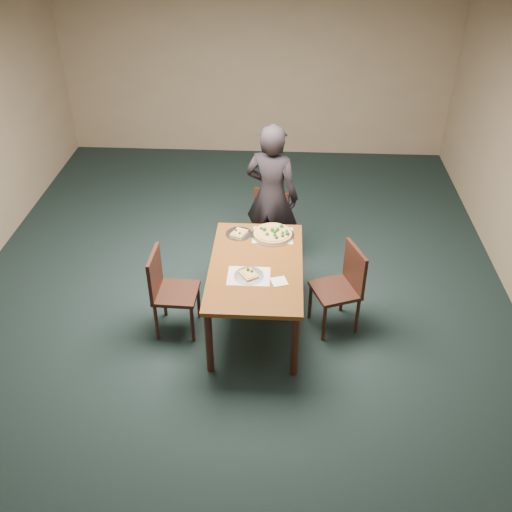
# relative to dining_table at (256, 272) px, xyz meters

# --- Properties ---
(ground) EXTENTS (8.00, 8.00, 0.00)m
(ground) POSITION_rel_dining_table_xyz_m (-0.23, 0.27, -0.66)
(ground) COLOR black
(ground) RESTS_ON ground
(room_shell) EXTENTS (8.00, 8.00, 8.00)m
(room_shell) POSITION_rel_dining_table_xyz_m (-0.23, 0.27, 1.08)
(room_shell) COLOR tan
(room_shell) RESTS_ON ground
(dining_table) EXTENTS (0.90, 1.50, 0.75)m
(dining_table) POSITION_rel_dining_table_xyz_m (0.00, 0.00, 0.00)
(dining_table) COLOR #5B3012
(dining_table) RESTS_ON ground
(chair_far) EXTENTS (0.54, 0.54, 0.91)m
(chair_far) POSITION_rel_dining_table_xyz_m (0.07, 1.11, -0.14)
(chair_far) COLOR black
(chair_far) RESTS_ON ground
(chair_left) EXTENTS (0.43, 0.43, 0.91)m
(chair_left) POSITION_rel_dining_table_xyz_m (-0.86, -0.11, -0.14)
(chair_left) COLOR black
(chair_left) RESTS_ON ground
(chair_right) EXTENTS (0.54, 0.54, 0.91)m
(chair_right) POSITION_rel_dining_table_xyz_m (0.86, 0.05, -0.14)
(chair_right) COLOR black
(chair_right) RESTS_ON ground
(diner) EXTENTS (0.72, 0.58, 1.70)m
(diner) POSITION_rel_dining_table_xyz_m (0.11, 1.19, 0.19)
(diner) COLOR black
(diner) RESTS_ON ground
(placemat_main) EXTENTS (0.42, 0.32, 0.00)m
(placemat_main) POSITION_rel_dining_table_xyz_m (0.15, 0.53, 0.09)
(placemat_main) COLOR white
(placemat_main) RESTS_ON dining_table
(placemat_near) EXTENTS (0.40, 0.30, 0.00)m
(placemat_near) POSITION_rel_dining_table_xyz_m (-0.06, -0.19, 0.09)
(placemat_near) COLOR white
(placemat_near) RESTS_ON dining_table
(pizza_pan) EXTENTS (0.44, 0.44, 0.07)m
(pizza_pan) POSITION_rel_dining_table_xyz_m (0.15, 0.53, 0.12)
(pizza_pan) COLOR silver
(pizza_pan) RESTS_ON dining_table
(slice_plate_near) EXTENTS (0.28, 0.28, 0.06)m
(slice_plate_near) POSITION_rel_dining_table_xyz_m (-0.06, -0.19, 0.11)
(slice_plate_near) COLOR silver
(slice_plate_near) RESTS_ON dining_table
(slice_plate_far) EXTENTS (0.28, 0.28, 0.05)m
(slice_plate_far) POSITION_rel_dining_table_xyz_m (-0.21, 0.53, 0.10)
(slice_plate_far) COLOR silver
(slice_plate_far) RESTS_ON dining_table
(napkin) EXTENTS (0.18, 0.18, 0.01)m
(napkin) POSITION_rel_dining_table_xyz_m (0.23, -0.26, 0.09)
(napkin) COLOR white
(napkin) RESTS_ON dining_table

